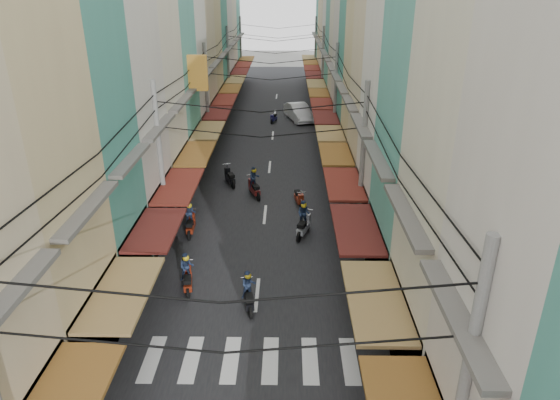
# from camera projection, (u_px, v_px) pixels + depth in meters

# --- Properties ---
(ground) EXTENTS (160.00, 160.00, 0.00)m
(ground) POSITION_uv_depth(u_px,v_px,m) (260.00, 270.00, 23.13)
(ground) COLOR slate
(ground) RESTS_ON ground
(road) EXTENTS (10.00, 80.00, 0.02)m
(road) POSITION_uv_depth(u_px,v_px,m) (272.00, 142.00, 41.44)
(road) COLOR black
(road) RESTS_ON ground
(sidewalk_left) EXTENTS (3.00, 80.00, 0.06)m
(sidewalk_left) POSITION_uv_depth(u_px,v_px,m) (194.00, 142.00, 41.51)
(sidewalk_left) COLOR gray
(sidewalk_left) RESTS_ON ground
(sidewalk_right) EXTENTS (3.00, 80.00, 0.06)m
(sidewalk_right) POSITION_uv_depth(u_px,v_px,m) (350.00, 142.00, 41.34)
(sidewalk_right) COLOR gray
(sidewalk_right) RESTS_ON ground
(crosswalk) EXTENTS (7.55, 2.40, 0.01)m
(crosswalk) POSITION_uv_depth(u_px,v_px,m) (251.00, 360.00, 17.63)
(crosswalk) COLOR silver
(crosswalk) RESTS_ON ground
(building_row_left) EXTENTS (7.80, 67.67, 23.70)m
(building_row_left) POSITION_uv_depth(u_px,v_px,m) (155.00, 21.00, 34.46)
(building_row_left) COLOR beige
(building_row_left) RESTS_ON ground
(building_row_right) EXTENTS (7.80, 68.98, 22.59)m
(building_row_right) POSITION_uv_depth(u_px,v_px,m) (385.00, 27.00, 34.29)
(building_row_right) COLOR #3C8474
(building_row_right) RESTS_ON ground
(utility_poles) EXTENTS (10.20, 66.13, 8.20)m
(utility_poles) POSITION_uv_depth(u_px,v_px,m) (269.00, 72.00, 34.22)
(utility_poles) COLOR slate
(utility_poles) RESTS_ON ground
(white_car) EXTENTS (6.02, 3.74, 1.98)m
(white_car) POSITION_uv_depth(u_px,v_px,m) (299.00, 120.00, 48.05)
(white_car) COLOR silver
(white_car) RESTS_ON ground
(bicycle) EXTENTS (1.46, 0.59, 0.99)m
(bicycle) POSITION_uv_depth(u_px,v_px,m) (412.00, 310.00, 20.30)
(bicycle) COLOR black
(bicycle) RESTS_ON ground
(moving_scooters) EXTENTS (6.48, 31.06, 1.98)m
(moving_scooters) POSITION_uv_depth(u_px,v_px,m) (248.00, 214.00, 27.39)
(moving_scooters) COLOR black
(moving_scooters) RESTS_ON ground
(parked_scooters) EXTENTS (12.74, 12.64, 1.02)m
(parked_scooters) POSITION_uv_depth(u_px,v_px,m) (361.00, 333.00, 18.28)
(parked_scooters) COLOR black
(parked_scooters) RESTS_ON ground
(pedestrians) EXTENTS (12.19, 26.60, 2.25)m
(pedestrians) POSITION_uv_depth(u_px,v_px,m) (161.00, 238.00, 23.84)
(pedestrians) COLOR #2C212D
(pedestrians) RESTS_ON ground
(market_umbrella) EXTENTS (2.35, 2.35, 2.48)m
(market_umbrella) POSITION_uv_depth(u_px,v_px,m) (418.00, 294.00, 17.58)
(market_umbrella) COLOR #B2B2B7
(market_umbrella) RESTS_ON ground
(traffic_sign) EXTENTS (0.10, 0.65, 2.95)m
(traffic_sign) POSITION_uv_depth(u_px,v_px,m) (401.00, 276.00, 18.73)
(traffic_sign) COLOR slate
(traffic_sign) RESTS_ON ground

